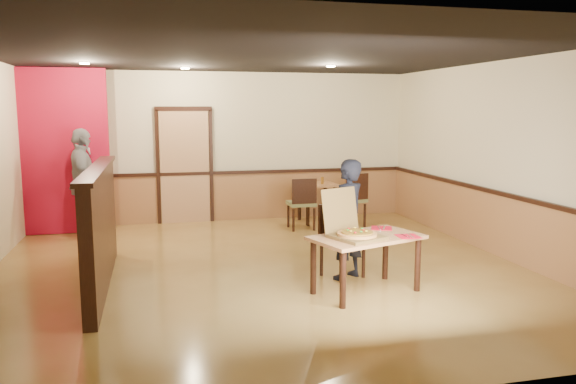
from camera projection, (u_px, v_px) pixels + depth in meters
name	position (u px, v px, depth m)	size (l,w,h in m)	color
floor	(263.00, 270.00, 7.44)	(7.00, 7.00, 0.00)	#B58D46
ceiling	(261.00, 54.00, 7.03)	(7.00, 7.00, 0.00)	black
wall_back	(227.00, 147.00, 10.60)	(7.00, 7.00, 0.00)	beige
wall_right	(502.00, 159.00, 8.04)	(7.00, 7.00, 0.00)	beige
wainscot_back	(228.00, 197.00, 10.71)	(7.00, 0.04, 0.90)	#9B683E
chair_rail_back	(228.00, 173.00, 10.62)	(7.00, 0.06, 0.06)	black
wainscot_right	(496.00, 224.00, 8.17)	(0.04, 7.00, 0.90)	#9B683E
chair_rail_right	(497.00, 192.00, 8.10)	(0.06, 7.00, 0.06)	black
back_door	(185.00, 167.00, 10.43)	(0.90, 0.06, 2.10)	tan
booth_partition	(101.00, 226.00, 6.68)	(0.20, 3.10, 1.44)	black
red_accent_panel	(60.00, 152.00, 9.45)	(1.60, 0.20, 2.78)	#B20C2A
spot_a	(84.00, 63.00, 8.23)	(0.14, 0.14, 0.02)	beige
spot_b	(185.00, 68.00, 9.25)	(0.14, 0.14, 0.02)	beige
spot_c	(331.00, 66.00, 8.80)	(0.14, 0.14, 0.02)	beige
main_table	(366.00, 245.00, 6.45)	(1.42, 1.08, 0.67)	tan
diner_chair	(339.00, 237.00, 7.13)	(0.60, 0.60, 0.92)	olive
side_chair_left	(302.00, 201.00, 9.86)	(0.46, 0.46, 0.92)	olive
side_chair_right	(352.00, 198.00, 10.06)	(0.61, 0.61, 0.98)	olive
side_table	(317.00, 192.00, 10.55)	(0.72, 0.72, 0.73)	tan
diner	(347.00, 219.00, 6.97)	(0.55, 0.36, 1.51)	black
passerby	(83.00, 184.00, 9.18)	(1.06, 0.44, 1.81)	gray
pizza_box	(354.00, 232.00, 6.33)	(0.69, 0.74, 0.54)	brown
pizza	(357.00, 234.00, 6.29)	(0.45, 0.45, 0.03)	#C58C47
napkin_near	(408.00, 236.00, 6.40)	(0.25, 0.25, 0.01)	red
napkin_far	(381.00, 228.00, 6.84)	(0.32, 0.32, 0.01)	red
condiment	(322.00, 180.00, 10.41)	(0.05, 0.05, 0.13)	brown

